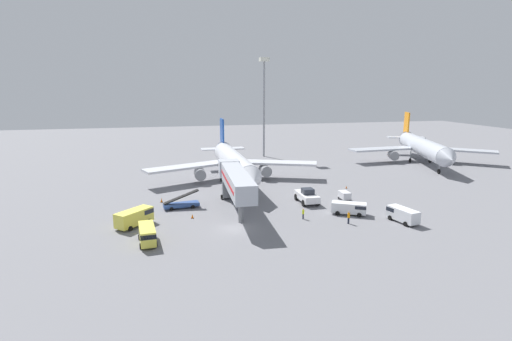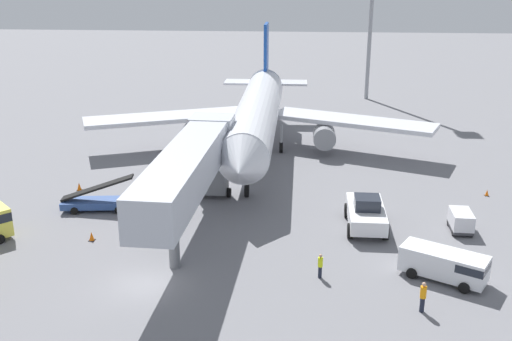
% 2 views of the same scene
% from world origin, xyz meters
% --- Properties ---
extents(ground_plane, '(300.00, 300.00, 0.00)m').
position_xyz_m(ground_plane, '(0.00, 0.00, 0.00)').
color(ground_plane, slate).
extents(airplane_at_gate, '(36.56, 37.28, 11.89)m').
position_xyz_m(airplane_at_gate, '(4.67, 27.59, 4.21)').
color(airplane_at_gate, silver).
rests_on(airplane_at_gate, ground).
extents(jet_bridge, '(4.08, 20.24, 6.76)m').
position_xyz_m(jet_bridge, '(1.51, 8.14, 5.03)').
color(jet_bridge, '#B2B7C1').
rests_on(jet_bridge, ground).
extents(pushback_tug, '(2.90, 5.89, 2.55)m').
position_xyz_m(pushback_tug, '(14.07, 9.55, 1.19)').
color(pushback_tug, white).
rests_on(pushback_tug, ground).
extents(belt_loader_truck, '(5.85, 2.46, 2.87)m').
position_xyz_m(belt_loader_truck, '(-6.74, 11.37, 0.74)').
color(belt_loader_truck, '#2D4C8E').
rests_on(belt_loader_truck, ground).
extents(service_van_far_center, '(5.34, 5.42, 2.32)m').
position_xyz_m(service_van_far_center, '(-13.46, 4.43, 1.32)').
color(service_van_far_center, '#E5DB4C').
rests_on(service_van_far_center, ground).
extents(service_van_near_right, '(5.46, 4.22, 1.87)m').
position_xyz_m(service_van_near_right, '(18.25, 2.08, 1.08)').
color(service_van_near_right, white).
rests_on(service_van_near_right, ground).
extents(service_van_rear_right, '(2.85, 5.12, 2.06)m').
position_xyz_m(service_van_rear_right, '(24.05, -2.80, 1.18)').
color(service_van_rear_right, white).
rests_on(service_van_rear_right, ground).
extents(service_van_mid_center, '(2.46, 5.23, 2.18)m').
position_xyz_m(service_van_mid_center, '(-11.60, -2.75, 1.25)').
color(service_van_mid_center, '#E5DB4C').
rests_on(service_van_mid_center, ground).
extents(baggage_cart_mid_left, '(1.53, 2.53, 1.53)m').
position_xyz_m(baggage_cart_mid_left, '(20.92, 9.50, 0.85)').
color(baggage_cart_mid_left, '#38383D').
rests_on(baggage_cart_mid_left, ground).
extents(ground_crew_worker_foreground, '(0.50, 0.50, 1.85)m').
position_xyz_m(ground_crew_worker_foreground, '(16.16, -1.75, 0.98)').
color(ground_crew_worker_foreground, '#1E2333').
rests_on(ground_crew_worker_foreground, ground).
extents(ground_crew_worker_midground, '(0.42, 0.42, 1.62)m').
position_xyz_m(ground_crew_worker_midground, '(10.55, 1.70, 0.86)').
color(ground_crew_worker_midground, '#1E2333').
rests_on(ground_crew_worker_midground, ground).
extents(safety_cone_alpha, '(0.35, 0.35, 0.54)m').
position_xyz_m(safety_cone_alpha, '(24.92, 16.98, 0.27)').
color(safety_cone_alpha, black).
rests_on(safety_cone_alpha, ground).
extents(safety_cone_bravo, '(0.46, 0.46, 0.70)m').
position_xyz_m(safety_cone_bravo, '(-9.86, 15.52, 0.35)').
color(safety_cone_bravo, black).
rests_on(safety_cone_bravo, ground).
extents(safety_cone_charlie, '(0.43, 0.43, 0.65)m').
position_xyz_m(safety_cone_charlie, '(-5.41, 5.81, 0.32)').
color(safety_cone_charlie, black).
rests_on(safety_cone_charlie, ground).
extents(airplane_background, '(35.33, 38.26, 12.08)m').
position_xyz_m(airplane_background, '(55.20, 36.65, 4.26)').
color(airplane_background, '#B7BCC6').
rests_on(airplane_background, ground).
extents(apron_light_mast, '(2.40, 2.40, 26.98)m').
position_xyz_m(apron_light_mast, '(18.44, 55.86, 18.58)').
color(apron_light_mast, '#93969B').
rests_on(apron_light_mast, ground).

